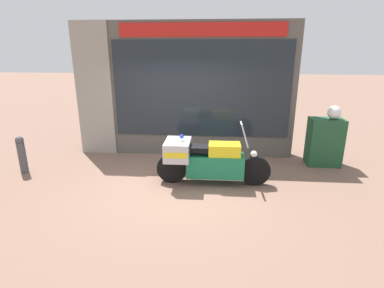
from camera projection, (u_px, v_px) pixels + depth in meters
The scene contains 7 objects.
ground_plane at pixel (175, 183), 6.28m from camera, with size 60.00×60.00×0.00m, color #7A5B4C.
shop_building at pixel (169, 90), 7.71m from camera, with size 5.56×0.55×3.36m.
window_display at pixel (200, 137), 8.05m from camera, with size 4.17×0.30×1.78m.
paramedic_motorcycle at pixel (205, 159), 6.15m from camera, with size 2.34×0.74×1.31m.
utility_cabinet at pixel (324, 142), 7.15m from camera, with size 0.76×0.50×1.14m, color #1E4C2D.
white_helmet at pixel (334, 112), 6.90m from camera, with size 0.31×0.31×0.31m, color white.
street_bollard at pixel (22, 154), 6.70m from camera, with size 0.18×0.18×0.86m.
Camera 1 is at (0.85, -5.69, 2.68)m, focal length 28.00 mm.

